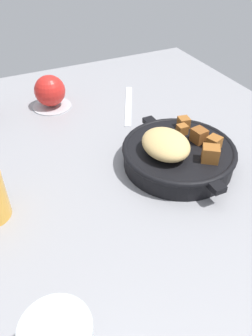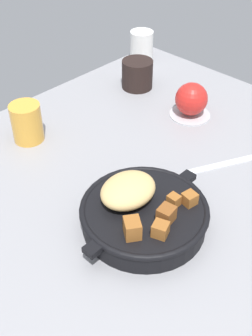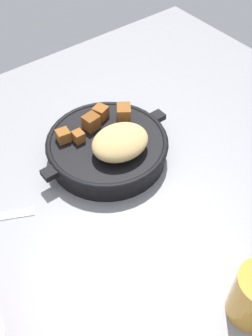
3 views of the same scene
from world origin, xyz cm
name	(u,v)px [view 3 (image 3 of 3)]	position (x,y,z in cm)	size (l,w,h in cm)	color
ground_plane	(113,194)	(0.00, 0.00, -1.20)	(111.87, 89.63, 2.40)	gray
cast_iron_skillet	(109,146)	(-4.19, -6.86, 3.12)	(27.29, 22.99, 8.56)	black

